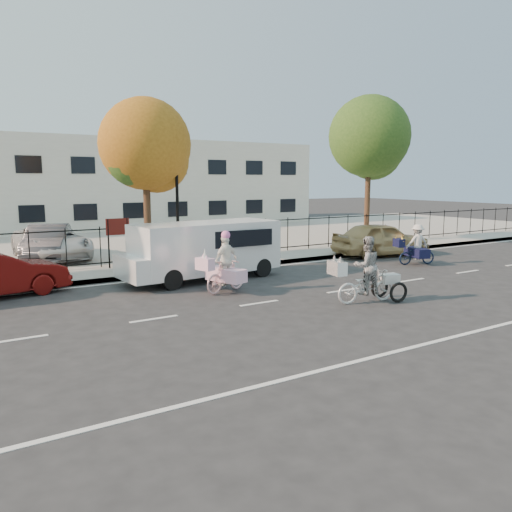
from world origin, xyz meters
TOP-DOWN VIEW (x-y plane):
  - ground at (0.00, 0.00)m, footprint 120.00×120.00m
  - road_markings at (0.00, 0.00)m, footprint 60.00×9.52m
  - curb at (0.00, 5.05)m, footprint 60.00×0.10m
  - sidewalk at (0.00, 6.10)m, footprint 60.00×2.20m
  - parking_lot at (0.00, 15.00)m, footprint 60.00×15.60m
  - iron_fence at (0.00, 7.20)m, footprint 58.00×0.06m
  - building at (0.00, 25.00)m, footprint 34.00×10.00m
  - lamppost at (0.50, 6.80)m, footprint 0.36×0.36m
  - street_sign at (-1.85, 6.80)m, footprint 0.85×0.06m
  - zebra_trike at (2.56, -1.43)m, footprint 2.14×1.04m
  - unicorn_bike at (-0.14, 1.69)m, footprint 1.88×1.36m
  - bull_bike at (8.66, 2.11)m, footprint 1.78×1.26m
  - white_van at (0.17, 3.80)m, footprint 5.58×2.31m
  - gold_sedan at (9.13, 4.50)m, footprint 4.61×2.42m
  - lot_car_b at (-3.57, 10.35)m, footprint 2.69×5.13m
  - lot_car_c at (-3.73, 10.18)m, footprint 2.67×4.50m
  - lot_car_d at (2.70, 10.25)m, footprint 2.95×4.31m
  - tree_mid at (-0.29, 7.67)m, footprint 3.55×3.52m
  - tree_east at (11.73, 8.02)m, footprint 4.15×4.15m

SIDE VIEW (x-z plane):
  - ground at x=0.00m, z-range 0.00..0.00m
  - road_markings at x=0.00m, z-range 0.00..0.01m
  - curb at x=0.00m, z-range 0.00..0.15m
  - sidewalk at x=0.00m, z-range 0.00..0.15m
  - parking_lot at x=0.00m, z-range 0.00..0.15m
  - bull_bike at x=8.66m, z-range -0.16..1.44m
  - unicorn_bike at x=-0.14m, z-range -0.24..1.61m
  - zebra_trike at x=2.56m, z-range -0.21..1.62m
  - gold_sedan at x=9.13m, z-range 0.00..1.50m
  - lot_car_d at x=2.70m, z-range 0.15..1.51m
  - lot_car_b at x=-3.57m, z-range 0.15..1.53m
  - lot_car_c at x=-3.73m, z-range 0.15..1.55m
  - iron_fence at x=0.00m, z-range 0.15..1.65m
  - white_van at x=0.17m, z-range 0.10..2.03m
  - street_sign at x=-1.85m, z-range 0.52..2.32m
  - building at x=0.00m, z-range 0.00..6.00m
  - lamppost at x=0.50m, z-range 0.95..5.28m
  - tree_mid at x=-0.29m, z-range 1.29..7.75m
  - tree_east at x=11.73m, z-range 1.52..9.13m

